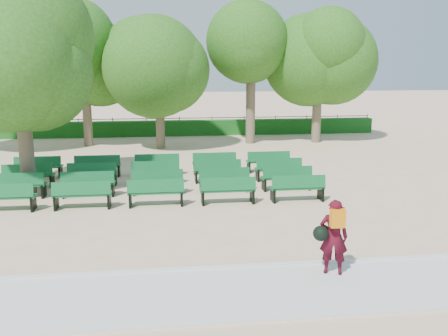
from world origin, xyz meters
name	(u,v)px	position (x,y,z in m)	size (l,w,h in m)	color
ground	(166,196)	(0.00, 0.00, 0.00)	(120.00, 120.00, 0.00)	#D5AE8D
paving	(171,297)	(0.00, -7.40, 0.03)	(30.00, 2.20, 0.06)	silver
curb	(170,271)	(0.00, -6.25, 0.05)	(30.00, 0.12, 0.10)	silver
hedge	(163,128)	(0.00, 14.00, 0.45)	(26.00, 0.70, 0.90)	#175B1A
fence	(163,135)	(0.00, 14.40, 0.00)	(26.00, 0.10, 1.02)	black
tree_line	(164,146)	(0.00, 10.00, 0.00)	(21.80, 6.80, 7.04)	#2D641B
bench_array	(157,186)	(-0.31, 1.04, 0.09)	(1.72, 0.54, 1.08)	#105B2B
tree_among	(19,64)	(-4.52, 0.72, 4.29)	(4.45, 4.45, 6.31)	brown
person	(333,236)	(3.29, -6.81, 0.87)	(0.78, 0.54, 1.57)	#410916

